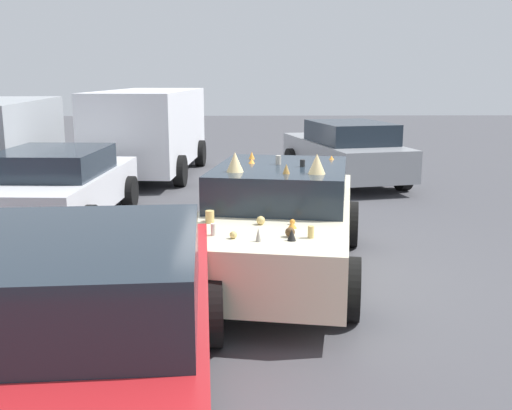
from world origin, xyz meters
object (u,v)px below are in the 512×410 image
art_car_decorated (280,219)px  parked_van_far_left (150,128)px  parked_sedan_far_right (345,151)px  parked_sedan_near_left (58,185)px  parked_sedan_behind_left (76,340)px

art_car_decorated → parked_van_far_left: bearing=-149.9°
parked_sedan_far_right → art_car_decorated: bearing=151.1°
parked_van_far_left → parked_sedan_far_right: parked_van_far_left is taller
art_car_decorated → parked_van_far_left: (7.77, 2.77, 0.48)m
parked_van_far_left → parked_sedan_near_left: size_ratio=1.27×
parked_sedan_far_right → parked_van_far_left: bearing=63.9°
parked_sedan_behind_left → art_car_decorated: bearing=-28.0°
parked_van_far_left → parked_sedan_near_left: bearing=-4.4°
parked_van_far_left → parked_sedan_near_left: parked_van_far_left is taller
parked_sedan_far_right → parked_sedan_near_left: parked_sedan_far_right is taller
parked_sedan_far_right → parked_sedan_behind_left: bearing=148.2°
art_car_decorated → parked_sedan_far_right: size_ratio=1.02×
parked_sedan_behind_left → parked_van_far_left: bearing=2.3°
parked_van_far_left → parked_sedan_near_left: (-5.11, 0.82, -0.53)m
art_car_decorated → parked_sedan_far_right: bearing=173.8°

